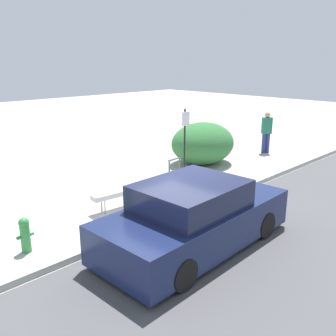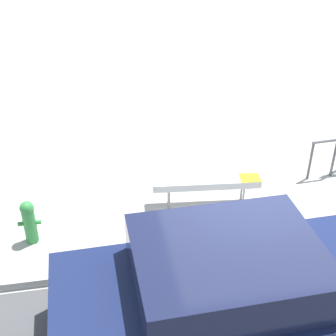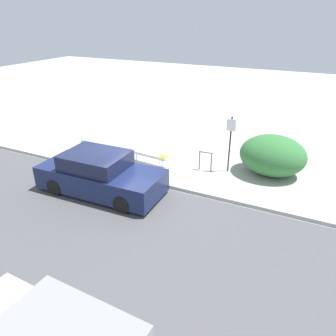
{
  "view_description": "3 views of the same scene",
  "coord_description": "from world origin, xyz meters",
  "px_view_note": "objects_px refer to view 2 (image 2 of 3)",
  "views": [
    {
      "loc": [
        -6.15,
        -6.11,
        3.87
      ],
      "look_at": [
        0.75,
        0.85,
        1.02
      ],
      "focal_mm": 40.0,
      "sensor_mm": 36.0,
      "label": 1
    },
    {
      "loc": [
        -2.15,
        -5.18,
        5.0
      ],
      "look_at": [
        -0.92,
        1.79,
        0.64
      ],
      "focal_mm": 50.0,
      "sensor_mm": 36.0,
      "label": 2
    },
    {
      "loc": [
        6.13,
        -9.64,
        5.89
      ],
      "look_at": [
        1.18,
        0.44,
        0.55
      ],
      "focal_mm": 35.0,
      "sensor_mm": 36.0,
      "label": 3
    }
  ],
  "objects_px": {
    "bench": "(207,183)",
    "fire_hydrant": "(29,221)",
    "bike_rack": "(323,155)",
    "parked_car_near": "(235,296)"
  },
  "relations": [
    {
      "from": "bench",
      "to": "bike_rack",
      "type": "xyz_separation_m",
      "value": [
        2.41,
        0.48,
        0.06
      ]
    },
    {
      "from": "fire_hydrant",
      "to": "bench",
      "type": "bearing_deg",
      "value": 9.51
    },
    {
      "from": "bench",
      "to": "fire_hydrant",
      "type": "xyz_separation_m",
      "value": [
        -3.02,
        -0.51,
        -0.04
      ]
    },
    {
      "from": "bike_rack",
      "to": "fire_hydrant",
      "type": "relative_size",
      "value": 1.08
    },
    {
      "from": "fire_hydrant",
      "to": "parked_car_near",
      "type": "distance_m",
      "value": 3.54
    },
    {
      "from": "bench",
      "to": "parked_car_near",
      "type": "distance_m",
      "value": 2.86
    },
    {
      "from": "fire_hydrant",
      "to": "bike_rack",
      "type": "bearing_deg",
      "value": 10.28
    },
    {
      "from": "bike_rack",
      "to": "fire_hydrant",
      "type": "bearing_deg",
      "value": -169.72
    },
    {
      "from": "bench",
      "to": "parked_car_near",
      "type": "relative_size",
      "value": 0.42
    },
    {
      "from": "bike_rack",
      "to": "bench",
      "type": "bearing_deg",
      "value": -168.77
    }
  ]
}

